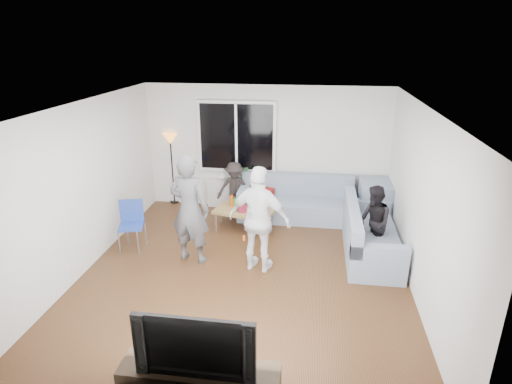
% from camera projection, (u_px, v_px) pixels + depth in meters
% --- Properties ---
extents(floor, '(5.00, 5.50, 0.04)m').
position_uv_depth(floor, '(244.00, 275.00, 6.62)').
color(floor, '#56351C').
rests_on(floor, ground).
extents(ceiling, '(5.00, 5.50, 0.04)m').
position_uv_depth(ceiling, '(242.00, 105.00, 5.70)').
color(ceiling, white).
rests_on(ceiling, ground).
extents(wall_back, '(5.00, 0.04, 2.60)m').
position_uv_depth(wall_back, '(266.00, 149.00, 8.73)').
color(wall_back, silver).
rests_on(wall_back, ground).
extents(wall_front, '(5.00, 0.04, 2.60)m').
position_uv_depth(wall_front, '(188.00, 312.00, 3.59)').
color(wall_front, silver).
rests_on(wall_front, ground).
extents(wall_left, '(0.04, 5.50, 2.60)m').
position_uv_depth(wall_left, '(82.00, 188.00, 6.49)').
color(wall_left, silver).
rests_on(wall_left, ground).
extents(wall_right, '(0.04, 5.50, 2.60)m').
position_uv_depth(wall_right, '(423.00, 206.00, 5.82)').
color(wall_right, silver).
rests_on(wall_right, ground).
extents(window_frame, '(1.62, 0.06, 1.47)m').
position_uv_depth(window_frame, '(237.00, 137.00, 8.64)').
color(window_frame, white).
rests_on(window_frame, wall_back).
extents(window_glass, '(1.50, 0.02, 1.35)m').
position_uv_depth(window_glass, '(236.00, 137.00, 8.61)').
color(window_glass, black).
rests_on(window_glass, window_frame).
extents(window_mullion, '(0.05, 0.03, 1.35)m').
position_uv_depth(window_mullion, '(236.00, 137.00, 8.60)').
color(window_mullion, white).
rests_on(window_mullion, window_frame).
extents(radiator, '(1.30, 0.12, 0.62)m').
position_uv_depth(radiator, '(237.00, 194.00, 9.04)').
color(radiator, silver).
rests_on(radiator, floor).
extents(potted_plant, '(0.19, 0.15, 0.32)m').
position_uv_depth(potted_plant, '(244.00, 174.00, 8.83)').
color(potted_plant, '#275D25').
rests_on(potted_plant, radiator).
extents(vase, '(0.18, 0.18, 0.18)m').
position_uv_depth(vase, '(222.00, 176.00, 8.92)').
color(vase, silver).
rests_on(vase, radiator).
extents(sofa_back_section, '(2.30, 0.85, 0.85)m').
position_uv_depth(sofa_back_section, '(296.00, 198.00, 8.48)').
color(sofa_back_section, gray).
rests_on(sofa_back_section, floor).
extents(sofa_right_section, '(2.00, 0.85, 0.85)m').
position_uv_depth(sofa_right_section, '(372.00, 231.00, 7.07)').
color(sofa_right_section, gray).
rests_on(sofa_right_section, floor).
extents(sofa_corner, '(0.85, 0.85, 0.85)m').
position_uv_depth(sofa_corner, '(381.00, 203.00, 8.26)').
color(sofa_corner, gray).
rests_on(sofa_corner, floor).
extents(cushion_yellow, '(0.48, 0.44, 0.14)m').
position_uv_depth(cushion_yellow, '(253.00, 193.00, 8.55)').
color(cushion_yellow, gold).
rests_on(cushion_yellow, sofa_back_section).
extents(cushion_red, '(0.45, 0.42, 0.13)m').
position_uv_depth(cushion_red, '(263.00, 192.00, 8.60)').
color(cushion_red, maroon).
rests_on(cushion_red, sofa_back_section).
extents(coffee_table, '(1.21, 0.83, 0.40)m').
position_uv_depth(coffee_table, '(244.00, 219.00, 8.07)').
color(coffee_table, olive).
rests_on(coffee_table, floor).
extents(pitcher, '(0.17, 0.17, 0.17)m').
position_uv_depth(pitcher, '(242.00, 208.00, 7.87)').
color(pitcher, maroon).
rests_on(pitcher, coffee_table).
extents(side_chair, '(0.50, 0.50, 0.86)m').
position_uv_depth(side_chair, '(131.00, 227.00, 7.22)').
color(side_chair, '#223C96').
rests_on(side_chair, floor).
extents(floor_lamp, '(0.32, 0.32, 1.56)m').
position_uv_depth(floor_lamp, '(172.00, 169.00, 9.16)').
color(floor_lamp, orange).
rests_on(floor_lamp, floor).
extents(player_left, '(0.73, 0.55, 1.81)m').
position_uv_depth(player_left, '(190.00, 209.00, 6.71)').
color(player_left, '#4A4B4F').
rests_on(player_left, floor).
extents(player_right, '(1.07, 0.65, 1.70)m').
position_uv_depth(player_right, '(259.00, 220.00, 6.46)').
color(player_right, white).
rests_on(player_right, floor).
extents(spectator_right, '(0.62, 0.71, 1.24)m').
position_uv_depth(spectator_right, '(374.00, 223.00, 6.92)').
color(spectator_right, black).
rests_on(spectator_right, floor).
extents(spectator_back, '(0.80, 0.58, 1.12)m').
position_uv_depth(spectator_back, '(235.00, 189.00, 8.63)').
color(spectator_back, black).
rests_on(spectator_back, floor).
extents(television, '(1.17, 0.15, 0.67)m').
position_uv_depth(television, '(197.00, 340.00, 4.03)').
color(television, black).
rests_on(television, tv_console).
extents(bottle_b, '(0.08, 0.08, 0.24)m').
position_uv_depth(bottle_b, '(236.00, 205.00, 7.89)').
color(bottle_b, '#21991B').
rests_on(bottle_b, coffee_table).
extents(bottle_a, '(0.07, 0.07, 0.22)m').
position_uv_depth(bottle_a, '(232.00, 201.00, 8.13)').
color(bottle_a, '#C6450B').
rests_on(bottle_a, coffee_table).
extents(bottle_c, '(0.07, 0.07, 0.20)m').
position_uv_depth(bottle_c, '(250.00, 202.00, 8.08)').
color(bottle_c, black).
rests_on(bottle_c, coffee_table).
extents(bottle_d, '(0.07, 0.07, 0.23)m').
position_uv_depth(bottle_d, '(256.00, 206.00, 7.87)').
color(bottle_d, '#E55014').
rests_on(bottle_d, coffee_table).
extents(bottle_e, '(0.07, 0.07, 0.18)m').
position_uv_depth(bottle_e, '(263.00, 203.00, 8.06)').
color(bottle_e, black).
rests_on(bottle_e, coffee_table).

